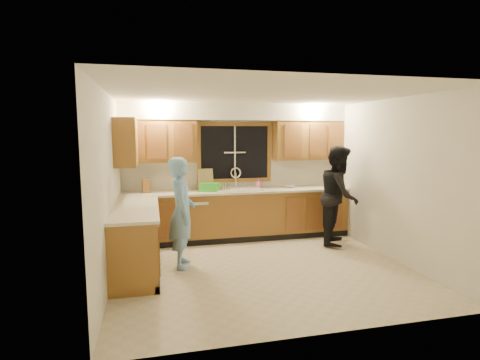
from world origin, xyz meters
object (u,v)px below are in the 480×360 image
(woman, at_px, (339,195))
(dish_crate, at_px, (210,187))
(dishwasher, at_px, (193,219))
(stove, at_px, (134,251))
(knife_block, at_px, (146,186))
(man, at_px, (182,212))
(soap_bottle, at_px, (259,183))
(sink, at_px, (238,193))
(bowl, at_px, (288,186))

(woman, distance_m, dish_crate, 2.32)
(woman, bearing_deg, dishwasher, 105.90)
(dishwasher, relative_size, stove, 0.91)
(knife_block, bearing_deg, dish_crate, -13.46)
(dishwasher, xyz_separation_m, man, (-0.29, -1.24, 0.40))
(stove, height_order, soap_bottle, soap_bottle)
(dish_crate, bearing_deg, man, -115.86)
(sink, xyz_separation_m, knife_block, (-1.66, 0.04, 0.17))
(stove, relative_size, woman, 0.51)
(stove, height_order, man, man)
(sink, relative_size, bowl, 4.12)
(soap_bottle, height_order, bowl, soap_bottle)
(dishwasher, distance_m, soap_bottle, 1.42)
(dish_crate, bearing_deg, stove, -124.88)
(knife_block, bearing_deg, soap_bottle, -8.89)
(dishwasher, height_order, woman, woman)
(woman, relative_size, soap_bottle, 9.30)
(soap_bottle, bearing_deg, man, -138.54)
(woman, xyz_separation_m, dish_crate, (-2.20, 0.72, 0.12))
(sink, xyz_separation_m, dishwasher, (-0.85, -0.01, -0.45))
(bowl, bearing_deg, soap_bottle, 173.36)
(soap_bottle, bearing_deg, woman, -34.62)
(soap_bottle, bearing_deg, bowl, -6.64)
(knife_block, distance_m, bowl, 2.67)
(bowl, bearing_deg, knife_block, -179.47)
(dishwasher, height_order, man, man)
(woman, height_order, soap_bottle, woman)
(dishwasher, bearing_deg, stove, -117.69)
(man, relative_size, soap_bottle, 8.64)
(dishwasher, relative_size, soap_bottle, 4.36)
(dishwasher, xyz_separation_m, dish_crate, (0.32, 0.01, 0.59))
(knife_block, bearing_deg, bowl, -10.88)
(knife_block, bearing_deg, woman, -24.34)
(knife_block, relative_size, dish_crate, 0.73)
(woman, distance_m, soap_bottle, 1.51)
(woman, bearing_deg, bowl, 71.74)
(man, distance_m, soap_bottle, 2.10)
(knife_block, height_order, dish_crate, knife_block)
(sink, distance_m, man, 1.70)
(dishwasher, relative_size, man, 0.50)
(dishwasher, bearing_deg, soap_bottle, 6.38)
(soap_bottle, bearing_deg, stove, -138.80)
(sink, height_order, knife_block, sink)
(stove, relative_size, man, 0.55)
(woman, xyz_separation_m, knife_block, (-3.33, 0.76, 0.16))
(stove, bearing_deg, woman, 17.55)
(soap_bottle, relative_size, bowl, 0.90)
(knife_block, relative_size, bowl, 1.13)
(dishwasher, distance_m, knife_block, 1.02)
(sink, bearing_deg, soap_bottle, 16.61)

